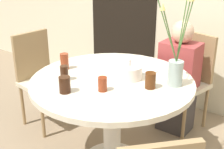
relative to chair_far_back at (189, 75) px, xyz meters
name	(u,v)px	position (x,y,z in m)	size (l,w,h in m)	color
doorway_panel	(123,7)	(-1.04, 0.37, 0.49)	(0.90, 0.01, 2.05)	black
dining_table	(112,97)	(-0.23, -0.95, 0.09)	(1.23, 1.23, 0.76)	beige
chair_far_back	(189,75)	(0.00, 0.00, 0.00)	(0.48, 0.48, 0.93)	beige
chair_near_front	(39,74)	(-1.20, -0.83, 0.00)	(0.45, 0.45, 0.93)	beige
birthday_cake	(130,72)	(-0.13, -0.86, 0.28)	(0.19, 0.19, 0.14)	white
flower_vase	(176,53)	(0.19, -0.76, 0.47)	(0.26, 0.35, 0.72)	#9EB2AD
side_plate	(147,70)	(-0.11, -0.64, 0.24)	(0.18, 0.18, 0.01)	white
drink_glass_0	(64,61)	(-0.66, -1.01, 0.30)	(0.07, 0.07, 0.13)	maroon
drink_glass_1	(64,73)	(-0.50, -1.17, 0.29)	(0.06, 0.06, 0.11)	#33190C
drink_glass_2	(150,80)	(0.08, -0.91, 0.29)	(0.08, 0.08, 0.12)	#51280F
drink_glass_3	(65,85)	(-0.35, -1.32, 0.29)	(0.08, 0.08, 0.12)	#33190C
drink_glass_4	(103,84)	(-0.16, -1.15, 0.28)	(0.06, 0.06, 0.10)	maroon
person_guest	(178,81)	(-0.04, -0.15, -0.02)	(0.34, 0.24, 1.09)	#383333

